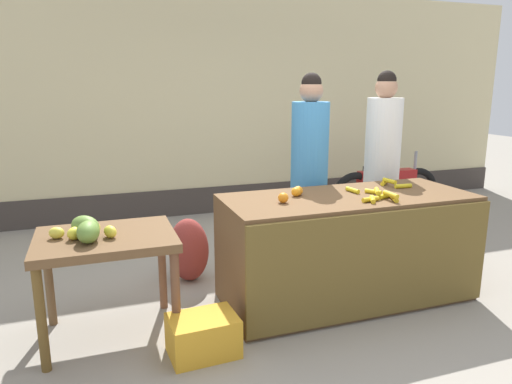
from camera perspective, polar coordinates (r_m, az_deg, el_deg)
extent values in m
plane|color=gray|center=(3.90, 5.01, -13.43)|extent=(24.00, 24.00, 0.00)
cube|color=beige|center=(6.40, -6.21, 10.56)|extent=(9.61, 0.20, 2.94)
cube|color=#3F3833|center=(6.48, -5.71, -0.97)|extent=(9.61, 0.04, 0.36)
cube|color=brown|center=(3.91, 10.91, -6.60)|extent=(2.00, 0.82, 0.87)
cube|color=brown|center=(3.58, 14.34, -8.67)|extent=(2.00, 0.03, 0.81)
cube|color=brown|center=(3.33, -17.80, -5.50)|extent=(0.91, 0.71, 0.06)
cylinder|color=brown|center=(3.21, -24.62, -13.98)|extent=(0.06, 0.06, 0.68)
cylinder|color=brown|center=(3.22, -9.71, -12.83)|extent=(0.06, 0.06, 0.68)
cylinder|color=brown|center=(3.76, -23.84, -9.87)|extent=(0.06, 0.06, 0.68)
cylinder|color=brown|center=(3.77, -11.32, -8.92)|extent=(0.06, 0.06, 0.68)
cylinder|color=gold|center=(3.70, 16.42, -0.74)|extent=(0.09, 0.16, 0.04)
cylinder|color=gold|center=(3.62, 13.97, -0.87)|extent=(0.10, 0.15, 0.04)
cylinder|color=gold|center=(4.17, 17.45, 0.69)|extent=(0.15, 0.05, 0.04)
cylinder|color=yellow|center=(3.88, 14.05, 0.03)|extent=(0.10, 0.13, 0.04)
cylinder|color=gold|center=(3.62, 13.75, -0.88)|extent=(0.15, 0.06, 0.04)
cylinder|color=gold|center=(3.76, 15.47, -0.47)|extent=(0.15, 0.09, 0.04)
cylinder|color=gold|center=(3.90, 11.65, 0.22)|extent=(0.06, 0.15, 0.04)
cylinder|color=gold|center=(4.27, 15.30, 1.10)|extent=(0.12, 0.11, 0.04)
cylinder|color=gold|center=(3.77, 14.50, 0.09)|extent=(0.11, 0.16, 0.04)
cylinder|color=gold|center=(3.68, 16.06, -0.31)|extent=(0.04, 0.16, 0.04)
cylinder|color=gold|center=(4.20, 15.91, 1.30)|extent=(0.05, 0.15, 0.04)
sphere|color=orange|center=(3.48, 3.33, -0.71)|extent=(0.08, 0.08, 0.08)
sphere|color=orange|center=(3.72, 5.14, 0.15)|extent=(0.08, 0.08, 0.08)
sphere|color=orange|center=(3.69, 4.87, 0.01)|extent=(0.07, 0.07, 0.07)
ellipsoid|color=yellow|center=(3.28, -21.12, -4.68)|extent=(0.14, 0.14, 0.09)
ellipsoid|color=yellow|center=(3.35, -23.07, -4.59)|extent=(0.12, 0.11, 0.08)
ellipsoid|color=yellow|center=(3.39, -19.07, -4.10)|extent=(0.10, 0.11, 0.07)
ellipsoid|color=#DFDC44|center=(3.32, -20.77, -4.57)|extent=(0.12, 0.11, 0.07)
ellipsoid|color=yellow|center=(3.25, -17.28, -4.63)|extent=(0.11, 0.13, 0.08)
ellipsoid|color=olive|center=(3.19, -19.71, -4.59)|extent=(0.17, 0.24, 0.14)
ellipsoid|color=olive|center=(3.32, -20.04, -3.91)|extent=(0.25, 0.26, 0.14)
cylinder|color=#33333D|center=(4.48, 6.29, -5.01)|extent=(0.29, 0.29, 0.71)
cylinder|color=#3F8CCC|center=(4.30, 6.55, 5.05)|extent=(0.34, 0.34, 0.87)
sphere|color=tan|center=(4.26, 6.73, 12.10)|extent=(0.21, 0.21, 0.21)
sphere|color=black|center=(4.26, 6.76, 13.02)|extent=(0.18, 0.18, 0.18)
cylinder|color=#33333D|center=(4.89, 14.62, -3.74)|extent=(0.29, 0.29, 0.72)
cylinder|color=white|center=(4.73, 15.17, 5.63)|extent=(0.34, 0.34, 0.88)
sphere|color=tan|center=(4.69, 15.56, 12.13)|extent=(0.21, 0.21, 0.21)
sphere|color=black|center=(4.69, 15.61, 12.96)|extent=(0.18, 0.18, 0.18)
torus|color=black|center=(6.64, 18.88, 0.03)|extent=(0.65, 0.09, 0.65)
torus|color=black|center=(6.11, 11.83, -0.63)|extent=(0.65, 0.09, 0.65)
cube|color=#A51919|center=(6.33, 15.60, 1.30)|extent=(0.80, 0.18, 0.28)
cube|color=black|center=(6.24, 14.93, 2.68)|extent=(0.44, 0.16, 0.08)
cylinder|color=gray|center=(6.55, 18.75, 2.98)|extent=(0.04, 0.04, 0.40)
cube|color=gold|center=(3.22, -6.45, -16.93)|extent=(0.46, 0.34, 0.26)
ellipsoid|color=maroon|center=(4.26, -8.18, -6.96)|extent=(0.46, 0.43, 0.57)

